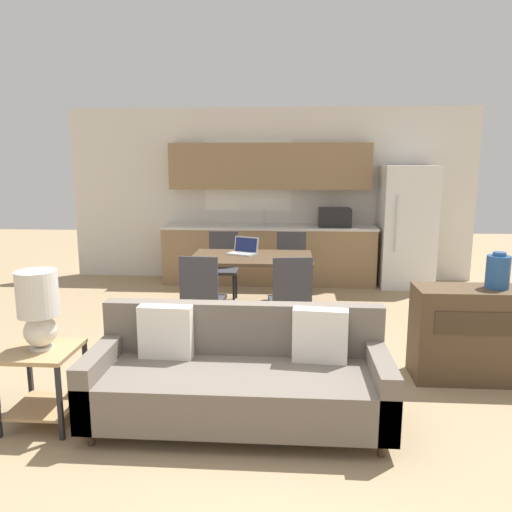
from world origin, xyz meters
The scene contains 15 objects.
ground_plane centered at (0.00, 0.00, 0.00)m, with size 20.00×20.00×0.00m, color #9E8460.
wall_back centered at (-0.01, 4.63, 1.36)m, with size 6.40×0.07×2.70m.
kitchen_counter centered at (0.02, 4.33, 0.84)m, with size 3.28×0.65×2.15m.
refrigerator centered at (2.07, 4.23, 0.91)m, with size 0.78×0.74×1.81m.
dining_table centered at (-0.12, 2.41, 0.71)m, with size 1.42×0.91×0.77m.
couch centered at (-0.03, 0.02, 0.33)m, with size 2.13×0.80×0.82m.
side_table centered at (-1.44, -0.11, 0.38)m, with size 0.49×0.49×0.56m.
table_lamp centered at (-1.43, -0.10, 0.88)m, with size 0.28×0.28×0.57m.
credenza centered at (1.97, 0.87, 0.41)m, with size 1.13×0.43×0.82m.
vase centered at (2.08, 0.88, 0.96)m, with size 0.19×0.19×0.31m.
dining_chair_near_right centered at (0.34, 1.63, 0.51)m, with size 0.47×0.47×0.94m.
dining_chair_near_left centered at (-0.58, 1.62, 0.51)m, with size 0.45×0.45×0.94m.
dining_chair_far_right centered at (0.34, 3.27, 0.51)m, with size 0.45×0.45×0.94m.
dining_chair_far_left centered at (-0.58, 3.23, 0.51)m, with size 0.43×0.43×0.94m.
laptop centered at (-0.23, 2.57, 0.82)m, with size 0.39×0.36×0.20m.
Camera 1 is at (0.33, -3.36, 1.88)m, focal length 35.00 mm.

